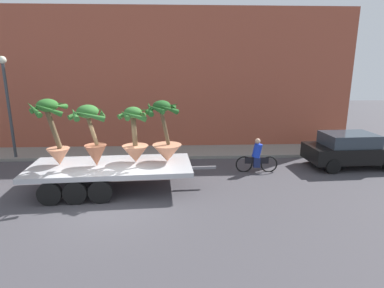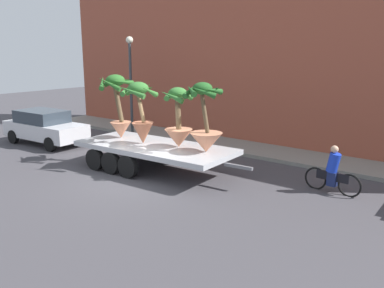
% 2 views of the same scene
% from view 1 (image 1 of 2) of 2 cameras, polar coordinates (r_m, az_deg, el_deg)
% --- Properties ---
extents(ground_plane, '(60.00, 60.00, 0.00)m').
position_cam_1_polar(ground_plane, '(11.45, -14.50, -10.16)').
color(ground_plane, '#423F44').
extents(sidewalk, '(24.00, 2.20, 0.15)m').
position_cam_1_polar(sidewalk, '(17.09, -10.50, -1.51)').
color(sidewalk, gray).
rests_on(sidewalk, ground).
extents(building_facade, '(24.00, 1.20, 7.54)m').
position_cam_1_polar(building_facade, '(18.17, -10.32, 11.26)').
color(building_facade, '#9E4C38').
rests_on(building_facade, ground).
extents(flatbed_trailer, '(7.00, 2.86, 0.98)m').
position_cam_1_polar(flatbed_trailer, '(12.34, -15.37, -4.55)').
color(flatbed_trailer, '#B7BABF').
rests_on(flatbed_trailer, ground).
extents(potted_palm_rear, '(1.48, 1.54, 2.26)m').
position_cam_1_polar(potted_palm_rear, '(11.99, -17.46, 1.57)').
color(potted_palm_rear, '#B26647').
rests_on(potted_palm_rear, flatbed_trailer).
extents(potted_palm_middle, '(1.42, 1.41, 2.45)m').
position_cam_1_polar(potted_palm_middle, '(12.58, -23.63, 2.13)').
color(potted_palm_middle, tan).
rests_on(potted_palm_middle, flatbed_trailer).
extents(potted_palm_front, '(1.18, 1.26, 2.12)m').
position_cam_1_polar(potted_palm_front, '(12.16, -10.24, 0.77)').
color(potted_palm_front, tan).
rests_on(potted_palm_front, flatbed_trailer).
extents(potted_palm_extra, '(1.38, 1.38, 2.35)m').
position_cam_1_polar(potted_palm_extra, '(12.07, -4.77, 1.03)').
color(potted_palm_extra, tan).
rests_on(potted_palm_extra, flatbed_trailer).
extents(cyclist, '(1.84, 0.36, 1.54)m').
position_cam_1_polar(cyclist, '(14.18, 11.55, -2.33)').
color(cyclist, black).
rests_on(cyclist, ground).
extents(parked_car, '(4.14, 2.06, 1.58)m').
position_cam_1_polar(parked_car, '(16.27, 26.55, -0.86)').
color(parked_car, black).
rests_on(parked_car, ground).
extents(street_lamp, '(0.36, 0.36, 4.83)m').
position_cam_1_polar(street_lamp, '(17.50, -30.22, 7.70)').
color(street_lamp, '#383D42').
rests_on(street_lamp, sidewalk).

